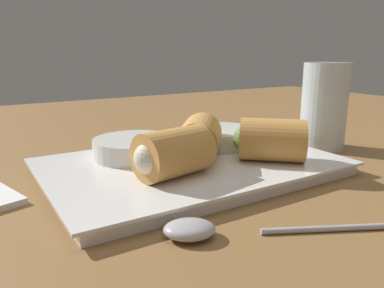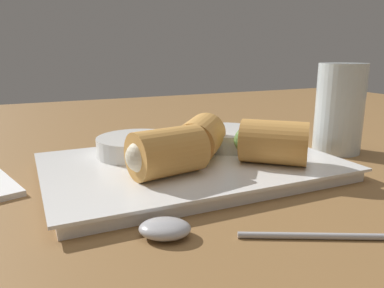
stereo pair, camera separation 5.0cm
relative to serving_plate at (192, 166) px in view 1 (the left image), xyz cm
name	(u,v)px [view 1 (the left image)]	position (x,y,z in cm)	size (l,w,h in cm)	color
table_surface	(185,177)	(-0.06, 1.54, -1.76)	(180.00, 140.00, 2.00)	olive
serving_plate	(192,166)	(0.00, 0.00, 0.00)	(32.78, 21.81, 1.50)	white
roll_front_left	(170,154)	(-4.86, -3.82, 3.18)	(8.45, 6.12, 4.87)	#D19347
roll_front_right	(199,139)	(0.85, -0.09, 3.18)	(8.35, 8.72, 4.87)	#D19347
roll_back_left	(268,140)	(7.46, -4.53, 3.18)	(8.66, 8.49, 4.87)	#D19347
dipping_bowl_near	(134,147)	(-5.00, 4.94, 1.96)	(9.75, 9.75, 2.23)	silver
dipping_bowl_far	(219,136)	(6.91, 4.27, 1.96)	(9.75, 9.75, 2.23)	silver
spoon	(213,229)	(-6.70, -13.94, -0.13)	(18.59, 10.41, 1.39)	#B2B2B7
drinking_glass	(324,106)	(22.32, 0.16, 5.34)	(6.42, 6.42, 12.19)	silver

